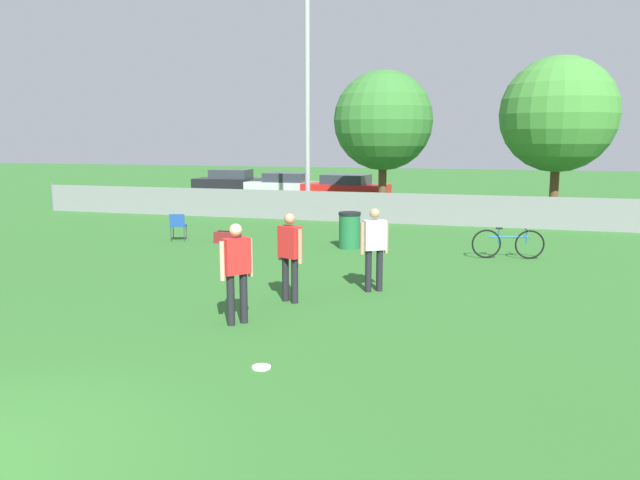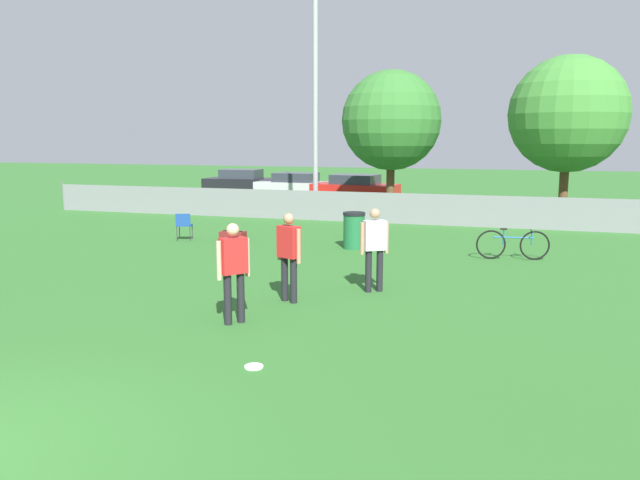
{
  "view_description": "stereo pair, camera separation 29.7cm",
  "coord_description": "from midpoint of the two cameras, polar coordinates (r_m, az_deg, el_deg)",
  "views": [
    {
      "loc": [
        4.88,
        -4.07,
        3.02
      ],
      "look_at": [
        1.49,
        7.54,
        1.05
      ],
      "focal_mm": 35.0,
      "sensor_mm": 36.0,
      "label": 1
    },
    {
      "loc": [
        5.16,
        -3.99,
        3.02
      ],
      "look_at": [
        1.49,
        7.54,
        1.05
      ],
      "focal_mm": 35.0,
      "sensor_mm": 36.0,
      "label": 2
    }
  ],
  "objects": [
    {
      "name": "frisbee_disc",
      "position": [
        8.52,
        -5.06,
        -11.46
      ],
      "size": [
        0.26,
        0.26,
        0.03
      ],
      "color": "white",
      "rests_on": "ground_plane"
    },
    {
      "name": "player_thrower_red",
      "position": [
        10.24,
        -7.09,
        -2.36
      ],
      "size": [
        0.44,
        0.48,
        1.67
      ],
      "rotation": [
        0.0,
        0.0,
        0.9
      ],
      "color": "black",
      "rests_on": "ground_plane"
    },
    {
      "name": "bicycle_sideline",
      "position": [
        16.49,
        17.71,
        -0.39
      ],
      "size": [
        1.79,
        0.49,
        0.79
      ],
      "rotation": [
        0.0,
        0.0,
        0.18
      ],
      "color": "black",
      "rests_on": "ground_plane"
    },
    {
      "name": "tree_near_pole",
      "position": [
        24.76,
        6.9,
        10.78
      ],
      "size": [
        3.86,
        3.86,
        5.64
      ],
      "color": "brown",
      "rests_on": "ground_plane"
    },
    {
      "name": "parked_car_silver",
      "position": [
        32.29,
        -1.96,
        5.02
      ],
      "size": [
        4.11,
        1.76,
        1.28
      ],
      "rotation": [
        0.0,
        0.0,
        -0.02
      ],
      "color": "black",
      "rests_on": "ground_plane"
    },
    {
      "name": "tree_far_right",
      "position": [
        24.25,
        22.07,
        10.6
      ],
      "size": [
        4.13,
        4.13,
        5.94
      ],
      "color": "brown",
      "rests_on": "ground_plane"
    },
    {
      "name": "light_pole",
      "position": [
        24.72,
        -0.07,
        15.8
      ],
      "size": [
        0.9,
        0.36,
        10.1
      ],
      "color": "#9E9EA3",
      "rests_on": "ground_plane"
    },
    {
      "name": "player_receiver_white",
      "position": [
        12.35,
        5.69,
        -0.34
      ],
      "size": [
        0.51,
        0.42,
        1.67
      ],
      "rotation": [
        0.0,
        0.0,
        0.58
      ],
      "color": "black",
      "rests_on": "ground_plane"
    },
    {
      "name": "gear_bag_sideline",
      "position": [
        18.47,
        -7.51,
        0.28
      ],
      "size": [
        0.72,
        0.4,
        0.35
      ],
      "color": "maroon",
      "rests_on": "ground_plane"
    },
    {
      "name": "folding_chair_sideline",
      "position": [
        19.01,
        -11.9,
        1.44
      ],
      "size": [
        0.56,
        0.56,
        0.82
      ],
      "rotation": [
        0.0,
        0.0,
        3.48
      ],
      "color": "#333338",
      "rests_on": "ground_plane"
    },
    {
      "name": "fence_backline",
      "position": [
        22.73,
        4.84,
        2.99
      ],
      "size": [
        26.81,
        0.07,
        1.21
      ],
      "color": "gray",
      "rests_on": "ground_plane"
    },
    {
      "name": "trash_bin",
      "position": [
        17.29,
        3.62,
        0.89
      ],
      "size": [
        0.62,
        0.62,
        1.01
      ],
      "color": "#1E6638",
      "rests_on": "ground_plane"
    },
    {
      "name": "player_defender_red",
      "position": [
        11.53,
        -2.13,
        -0.99
      ],
      "size": [
        0.54,
        0.38,
        1.67
      ],
      "rotation": [
        0.0,
        0.0,
        -0.44
      ],
      "color": "black",
      "rests_on": "ground_plane"
    },
    {
      "name": "parked_car_dark",
      "position": [
        34.52,
        -6.96,
        5.3
      ],
      "size": [
        4.05,
        2.03,
        1.36
      ],
      "rotation": [
        0.0,
        0.0,
        0.07
      ],
      "color": "black",
      "rests_on": "ground_plane"
    },
    {
      "name": "parked_car_red",
      "position": [
        30.61,
        3.51,
        4.8
      ],
      "size": [
        4.31,
        2.32,
        1.29
      ],
      "rotation": [
        0.0,
        0.0,
        -0.13
      ],
      "color": "black",
      "rests_on": "ground_plane"
    }
  ]
}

